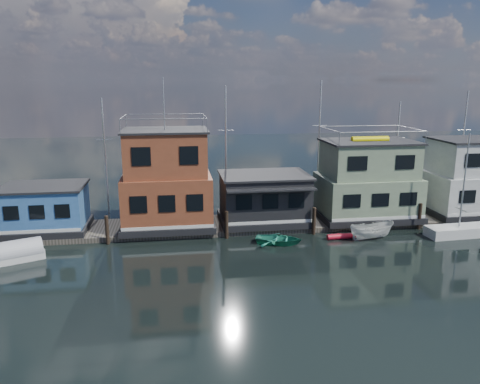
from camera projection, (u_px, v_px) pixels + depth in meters
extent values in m
plane|color=black|center=(310.00, 285.00, 28.15)|extent=(160.00, 160.00, 0.00)
cube|color=#595147|center=(270.00, 223.00, 39.65)|extent=(48.00, 5.00, 0.40)
cube|color=black|center=(47.00, 227.00, 37.03)|extent=(6.40, 4.90, 0.50)
cube|color=#3C6FB3|center=(45.00, 206.00, 36.62)|extent=(6.00, 4.50, 3.00)
cube|color=black|center=(43.00, 186.00, 36.25)|extent=(6.30, 4.80, 0.16)
cube|color=black|center=(168.00, 222.00, 38.36)|extent=(7.40, 5.90, 0.50)
cube|color=brown|center=(167.00, 197.00, 37.86)|extent=(7.00, 5.50, 3.74)
cube|color=brown|center=(166.00, 153.00, 37.02)|extent=(6.30, 4.95, 3.46)
cube|color=black|center=(165.00, 130.00, 36.60)|extent=(6.65, 5.23, 0.16)
cylinder|color=silver|center=(164.00, 103.00, 36.11)|extent=(0.08, 0.08, 4.00)
cube|color=black|center=(264.00, 218.00, 39.48)|extent=(7.40, 5.40, 0.50)
cube|color=black|center=(264.00, 196.00, 39.02)|extent=(7.00, 5.00, 3.40)
cube|color=black|center=(264.00, 175.00, 38.60)|extent=(7.30, 5.30, 0.16)
cube|color=black|center=(271.00, 190.00, 36.05)|extent=(7.00, 1.20, 0.12)
cube|color=black|center=(365.00, 214.00, 40.73)|extent=(8.40, 5.90, 0.50)
cube|color=gray|center=(366.00, 194.00, 40.31)|extent=(8.00, 5.50, 3.12)
cube|color=gray|center=(369.00, 159.00, 39.61)|extent=(7.20, 4.95, 2.88)
cube|color=black|center=(370.00, 142.00, 39.26)|extent=(7.60, 5.23, 0.16)
cylinder|color=#FAEC04|center=(370.00, 140.00, 39.22)|extent=(3.20, 0.56, 0.56)
cube|color=black|center=(471.00, 209.00, 42.13)|extent=(8.40, 5.90, 0.50)
cube|color=silver|center=(473.00, 190.00, 41.71)|extent=(8.00, 5.50, 3.12)
cube|color=silver|center=(477.00, 157.00, 41.01)|extent=(7.20, 4.95, 2.88)
cube|color=black|center=(479.00, 139.00, 40.66)|extent=(7.60, 5.23, 0.16)
cylinder|color=#2D2116|center=(107.00, 230.00, 34.93)|extent=(0.28, 0.28, 2.20)
cylinder|color=#2D2116|center=(227.00, 225.00, 36.19)|extent=(0.28, 0.28, 2.20)
cylinder|color=#2D2116|center=(314.00, 221.00, 37.17)|extent=(0.28, 0.28, 2.20)
cylinder|color=#2D2116|center=(420.00, 216.00, 38.42)|extent=(0.28, 0.28, 2.20)
cylinder|color=silver|center=(105.00, 157.00, 42.29)|extent=(0.16, 0.16, 10.50)
cylinder|color=silver|center=(104.00, 139.00, 41.92)|extent=(1.40, 0.06, 0.06)
cylinder|color=silver|center=(226.00, 149.00, 43.71)|extent=(0.16, 0.16, 11.50)
cylinder|color=silver|center=(226.00, 130.00, 43.31)|extent=(1.40, 0.06, 0.06)
cylinder|color=silver|center=(319.00, 144.00, 44.91)|extent=(0.16, 0.16, 12.00)
cylinder|color=silver|center=(320.00, 126.00, 44.49)|extent=(1.40, 0.06, 0.06)
cylinder|color=silver|center=(396.00, 153.00, 46.26)|extent=(0.16, 0.16, 10.00)
cylinder|color=silver|center=(398.00, 138.00, 45.91)|extent=(1.40, 0.06, 0.06)
cylinder|color=silver|center=(462.00, 146.00, 47.12)|extent=(0.16, 0.16, 11.00)
cylinder|color=silver|center=(464.00, 130.00, 46.74)|extent=(1.40, 0.06, 0.06)
cylinder|color=red|center=(345.00, 236.00, 36.30)|extent=(3.00, 0.65, 0.44)
imported|color=#238367|center=(279.00, 239.00, 35.14)|extent=(4.08, 3.47, 0.72)
cube|color=silver|center=(14.00, 257.00, 31.79)|extent=(4.06, 2.86, 0.63)
cylinder|color=silver|center=(13.00, 252.00, 31.70)|extent=(3.93, 2.87, 1.54)
cube|color=silver|center=(459.00, 231.00, 36.89)|extent=(5.22, 1.99, 0.80)
cylinder|color=silver|center=(464.00, 181.00, 35.94)|extent=(0.12, 0.12, 7.31)
cube|color=silver|center=(461.00, 210.00, 36.47)|extent=(0.14, 1.60, 0.05)
imported|color=silver|center=(372.00, 231.00, 36.04)|extent=(3.67, 1.58, 1.39)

